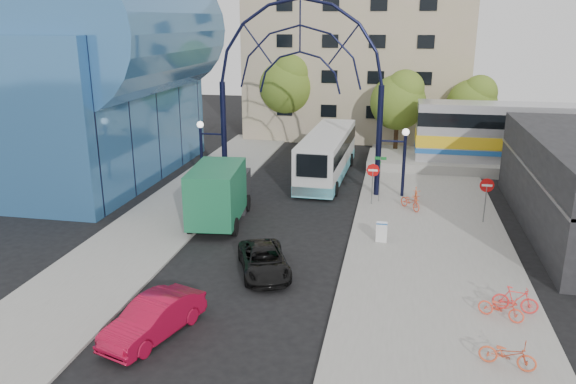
% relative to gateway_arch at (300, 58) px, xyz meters
% --- Properties ---
extents(ground, '(120.00, 120.00, 0.00)m').
position_rel_gateway_arch_xyz_m(ground, '(0.00, -14.00, -8.56)').
color(ground, black).
rests_on(ground, ground).
extents(sidewalk_east, '(8.00, 56.00, 0.12)m').
position_rel_gateway_arch_xyz_m(sidewalk_east, '(8.00, -10.00, -8.50)').
color(sidewalk_east, gray).
rests_on(sidewalk_east, ground).
extents(plaza_west, '(5.00, 50.00, 0.12)m').
position_rel_gateway_arch_xyz_m(plaza_west, '(-6.50, -8.00, -8.50)').
color(plaza_west, gray).
rests_on(plaza_west, ground).
extents(gateway_arch, '(13.64, 0.44, 12.10)m').
position_rel_gateway_arch_xyz_m(gateway_arch, '(0.00, 0.00, 0.00)').
color(gateway_arch, black).
rests_on(gateway_arch, ground).
extents(stop_sign, '(0.80, 0.07, 2.50)m').
position_rel_gateway_arch_xyz_m(stop_sign, '(4.80, -2.00, -6.56)').
color(stop_sign, slate).
rests_on(stop_sign, sidewalk_east).
extents(do_not_enter_sign, '(0.76, 0.07, 2.48)m').
position_rel_gateway_arch_xyz_m(do_not_enter_sign, '(11.00, -4.00, -6.58)').
color(do_not_enter_sign, slate).
rests_on(do_not_enter_sign, sidewalk_east).
extents(street_name_sign, '(0.70, 0.70, 2.80)m').
position_rel_gateway_arch_xyz_m(street_name_sign, '(5.20, -1.40, -6.43)').
color(street_name_sign, slate).
rests_on(street_name_sign, sidewalk_east).
extents(sandwich_board, '(0.55, 0.61, 0.99)m').
position_rel_gateway_arch_xyz_m(sandwich_board, '(5.60, -8.02, -7.81)').
color(sandwich_board, white).
rests_on(sandwich_board, sidewalk_east).
extents(transit_hall, '(16.50, 18.00, 14.50)m').
position_rel_gateway_arch_xyz_m(transit_hall, '(-15.30, 1.00, -1.86)').
color(transit_hall, '#33679D').
rests_on(transit_hall, ground).
extents(apartment_block, '(20.00, 12.10, 14.00)m').
position_rel_gateway_arch_xyz_m(apartment_block, '(2.00, 20.97, -1.55)').
color(apartment_block, tan).
rests_on(apartment_block, ground).
extents(tree_north_a, '(4.48, 4.48, 7.00)m').
position_rel_gateway_arch_xyz_m(tree_north_a, '(6.12, 11.93, -3.95)').
color(tree_north_a, '#382314').
rests_on(tree_north_a, ground).
extents(tree_north_b, '(5.12, 5.12, 8.00)m').
position_rel_gateway_arch_xyz_m(tree_north_b, '(-3.88, 15.93, -3.29)').
color(tree_north_b, '#382314').
rests_on(tree_north_b, ground).
extents(tree_north_c, '(4.16, 4.16, 6.50)m').
position_rel_gateway_arch_xyz_m(tree_north_c, '(12.12, 13.93, -4.28)').
color(tree_north_c, '#382314').
rests_on(tree_north_c, ground).
extents(city_bus, '(3.06, 11.79, 3.21)m').
position_rel_gateway_arch_xyz_m(city_bus, '(1.32, 3.84, -6.88)').
color(city_bus, silver).
rests_on(city_bus, ground).
extents(green_truck, '(3.08, 6.83, 3.34)m').
position_rel_gateway_arch_xyz_m(green_truck, '(-3.28, -6.37, -6.89)').
color(green_truck, black).
rests_on(green_truck, ground).
extents(black_suv, '(3.40, 4.72, 1.19)m').
position_rel_gateway_arch_xyz_m(black_suv, '(0.63, -12.44, -7.96)').
color(black_suv, black).
rests_on(black_suv, ground).
extents(red_sedan, '(2.72, 4.49, 1.40)m').
position_rel_gateway_arch_xyz_m(red_sedan, '(-1.99, -18.19, -7.86)').
color(red_sedan, maroon).
rests_on(red_sedan, ground).
extents(bike_near_a, '(1.52, 1.77, 0.92)m').
position_rel_gateway_arch_xyz_m(bike_near_a, '(7.07, -2.57, -7.98)').
color(bike_near_a, '#DC492C').
rests_on(bike_near_a, sidewalk_east).
extents(bike_near_b, '(0.52, 1.60, 0.95)m').
position_rel_gateway_arch_xyz_m(bike_near_b, '(7.42, -1.36, -7.96)').
color(bike_near_b, '#EE5F2F').
rests_on(bike_near_b, sidewalk_east).
extents(bike_far_a, '(1.78, 1.22, 0.88)m').
position_rel_gateway_arch_xyz_m(bike_far_a, '(10.24, -14.77, -7.99)').
color(bike_far_a, '#F94C31').
rests_on(bike_far_a, sidewalk_east).
extents(bike_far_b, '(1.73, 0.78, 1.00)m').
position_rel_gateway_arch_xyz_m(bike_far_b, '(10.85, -14.11, -7.93)').
color(bike_far_b, '#F53131').
rests_on(bike_far_b, sidewalk_east).
extents(bike_far_c, '(1.87, 1.05, 0.93)m').
position_rel_gateway_arch_xyz_m(bike_far_c, '(9.94, -17.92, -7.97)').
color(bike_far_c, '#D74F2B').
rests_on(bike_far_c, sidewalk_east).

